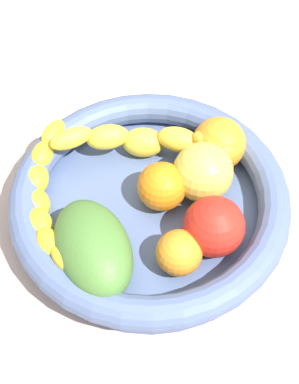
{
  "coord_description": "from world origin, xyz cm",
  "views": [
    {
      "loc": [
        -0.74,
        -37.83,
        60.18
      ],
      "look_at": [
        0.0,
        0.0,
        8.24
      ],
      "focal_mm": 52.1,
      "sensor_mm": 36.0,
      "label": 1
    }
  ],
  "objects_px": {
    "fruit_bowl": "(150,202)",
    "mango_green": "(93,248)",
    "apple_yellow": "(203,172)",
    "tomato_red": "(214,227)",
    "orange_front": "(179,253)",
    "orange_mid_left": "(162,186)",
    "orange_mid_right": "(219,144)",
    "banana_draped_right": "(143,140)",
    "banana_draped_left": "(43,199)"
  },
  "relations": [
    {
      "from": "fruit_bowl",
      "to": "mango_green",
      "type": "bearing_deg",
      "value": -129.29
    },
    {
      "from": "apple_yellow",
      "to": "mango_green",
      "type": "bearing_deg",
      "value": -141.7
    },
    {
      "from": "tomato_red",
      "to": "mango_green",
      "type": "bearing_deg",
      "value": -169.63
    },
    {
      "from": "orange_front",
      "to": "tomato_red",
      "type": "relative_size",
      "value": 0.75
    },
    {
      "from": "orange_mid_left",
      "to": "apple_yellow",
      "type": "xyz_separation_m",
      "value": [
        0.05,
        0.01,
        0.01
      ]
    },
    {
      "from": "orange_mid_right",
      "to": "tomato_red",
      "type": "bearing_deg",
      "value": -97.81
    },
    {
      "from": "mango_green",
      "to": "apple_yellow",
      "type": "xyz_separation_m",
      "value": [
        0.12,
        0.1,
        0.0
      ]
    },
    {
      "from": "fruit_bowl",
      "to": "orange_mid_left",
      "type": "distance_m",
      "value": 0.03
    },
    {
      "from": "banana_draped_right",
      "to": "orange_mid_left",
      "type": "distance_m",
      "value": 0.07
    },
    {
      "from": "orange_mid_left",
      "to": "mango_green",
      "type": "bearing_deg",
      "value": -132.31
    },
    {
      "from": "orange_mid_left",
      "to": "fruit_bowl",
      "type": "bearing_deg",
      "value": -150.01
    },
    {
      "from": "banana_draped_left",
      "to": "apple_yellow",
      "type": "xyz_separation_m",
      "value": [
        0.19,
        0.03,
        0.01
      ]
    },
    {
      "from": "tomato_red",
      "to": "banana_draped_right",
      "type": "bearing_deg",
      "value": 120.65
    },
    {
      "from": "fruit_bowl",
      "to": "mango_green",
      "type": "relative_size",
      "value": 2.64
    },
    {
      "from": "fruit_bowl",
      "to": "banana_draped_right",
      "type": "bearing_deg",
      "value": 95.0
    },
    {
      "from": "orange_mid_right",
      "to": "tomato_red",
      "type": "height_order",
      "value": "tomato_red"
    },
    {
      "from": "fruit_bowl",
      "to": "apple_yellow",
      "type": "relative_size",
      "value": 4.58
    },
    {
      "from": "banana_draped_right",
      "to": "apple_yellow",
      "type": "height_order",
      "value": "apple_yellow"
    },
    {
      "from": "banana_draped_right",
      "to": "orange_mid_right",
      "type": "xyz_separation_m",
      "value": [
        0.09,
        -0.01,
        0.0
      ]
    },
    {
      "from": "banana_draped_left",
      "to": "orange_mid_left",
      "type": "height_order",
      "value": "orange_mid_left"
    },
    {
      "from": "mango_green",
      "to": "tomato_red",
      "type": "xyz_separation_m",
      "value": [
        0.13,
        0.02,
        0.0
      ]
    },
    {
      "from": "banana_draped_left",
      "to": "banana_draped_right",
      "type": "bearing_deg",
      "value": 35.44
    },
    {
      "from": "banana_draped_right",
      "to": "orange_front",
      "type": "height_order",
      "value": "banana_draped_right"
    },
    {
      "from": "orange_mid_right",
      "to": "apple_yellow",
      "type": "xyz_separation_m",
      "value": [
        -0.02,
        -0.05,
        0.0
      ]
    },
    {
      "from": "fruit_bowl",
      "to": "apple_yellow",
      "type": "height_order",
      "value": "apple_yellow"
    },
    {
      "from": "banana_draped_right",
      "to": "orange_mid_left",
      "type": "xyz_separation_m",
      "value": [
        0.02,
        -0.07,
        -0.0
      ]
    },
    {
      "from": "fruit_bowl",
      "to": "orange_front",
      "type": "height_order",
      "value": "orange_front"
    },
    {
      "from": "fruit_bowl",
      "to": "tomato_red",
      "type": "height_order",
      "value": "tomato_red"
    },
    {
      "from": "orange_mid_right",
      "to": "orange_mid_left",
      "type": "bearing_deg",
      "value": -139.73
    },
    {
      "from": "banana_draped_left",
      "to": "mango_green",
      "type": "relative_size",
      "value": 1.81
    },
    {
      "from": "banana_draped_right",
      "to": "orange_mid_right",
      "type": "height_order",
      "value": "orange_mid_right"
    },
    {
      "from": "orange_mid_left",
      "to": "banana_draped_left",
      "type": "bearing_deg",
      "value": -174.46
    },
    {
      "from": "apple_yellow",
      "to": "orange_mid_right",
      "type": "bearing_deg",
      "value": 63.36
    },
    {
      "from": "fruit_bowl",
      "to": "mango_green",
      "type": "xyz_separation_m",
      "value": [
        -0.06,
        -0.08,
        0.02
      ]
    },
    {
      "from": "orange_front",
      "to": "orange_mid_left",
      "type": "distance_m",
      "value": 0.09
    },
    {
      "from": "orange_front",
      "to": "mango_green",
      "type": "relative_size",
      "value": 0.41
    },
    {
      "from": "orange_mid_right",
      "to": "apple_yellow",
      "type": "distance_m",
      "value": 0.05
    },
    {
      "from": "orange_mid_left",
      "to": "orange_front",
      "type": "bearing_deg",
      "value": -79.81
    },
    {
      "from": "orange_mid_left",
      "to": "orange_mid_right",
      "type": "distance_m",
      "value": 0.09
    },
    {
      "from": "mango_green",
      "to": "banana_draped_right",
      "type": "bearing_deg",
      "value": 70.25
    },
    {
      "from": "banana_draped_left",
      "to": "orange_front",
      "type": "height_order",
      "value": "orange_front"
    },
    {
      "from": "fruit_bowl",
      "to": "banana_draped_left",
      "type": "relative_size",
      "value": 1.46
    },
    {
      "from": "orange_front",
      "to": "apple_yellow",
      "type": "bearing_deg",
      "value": 72.09
    },
    {
      "from": "apple_yellow",
      "to": "fruit_bowl",
      "type": "bearing_deg",
      "value": -159.83
    },
    {
      "from": "tomato_red",
      "to": "fruit_bowl",
      "type": "bearing_deg",
      "value": 143.57
    },
    {
      "from": "fruit_bowl",
      "to": "orange_front",
      "type": "bearing_deg",
      "value": -68.95
    },
    {
      "from": "banana_draped_right",
      "to": "tomato_red",
      "type": "bearing_deg",
      "value": -59.35
    },
    {
      "from": "fruit_bowl",
      "to": "tomato_red",
      "type": "distance_m",
      "value": 0.09
    },
    {
      "from": "fruit_bowl",
      "to": "banana_draped_right",
      "type": "relative_size",
      "value": 1.44
    },
    {
      "from": "mango_green",
      "to": "orange_mid_left",
      "type": "bearing_deg",
      "value": 47.69
    }
  ]
}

